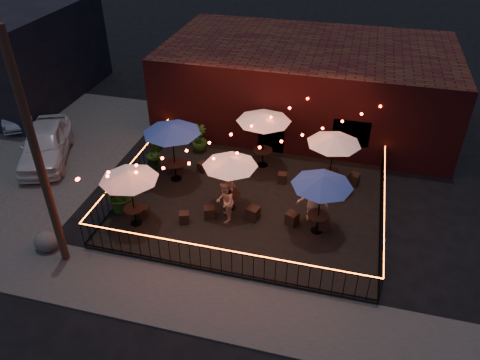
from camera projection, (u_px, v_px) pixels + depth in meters
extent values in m
plane|color=black|center=(237.00, 237.00, 17.04)|extent=(110.00, 110.00, 0.00)
cube|color=black|center=(250.00, 203.00, 18.60)|extent=(10.00, 8.00, 0.15)
cube|color=#3C3A37|center=(210.00, 304.00, 14.43)|extent=(18.00, 2.50, 0.05)
cube|color=#3C3A37|center=(21.00, 142.00, 22.75)|extent=(11.00, 12.00, 0.02)
cube|color=#3E1111|center=(307.00, 84.00, 23.70)|extent=(14.00, 8.00, 4.00)
cube|color=black|center=(272.00, 132.00, 21.31)|extent=(1.20, 0.24, 2.20)
cube|color=black|center=(351.00, 132.00, 20.30)|extent=(1.60, 0.24, 1.20)
cylinder|color=#351F15|center=(38.00, 160.00, 13.84)|extent=(0.26, 0.26, 8.00)
cube|color=black|center=(221.00, 271.00, 15.32)|extent=(10.00, 0.04, 0.04)
cube|color=black|center=(221.00, 250.00, 14.80)|extent=(10.00, 0.04, 0.04)
cube|color=#EC5312|center=(221.00, 249.00, 14.78)|extent=(10.00, 0.03, 0.02)
cube|color=black|center=(134.00, 182.00, 19.56)|extent=(0.04, 8.00, 0.04)
cube|color=black|center=(131.00, 163.00, 19.04)|extent=(0.04, 8.00, 0.04)
cube|color=#EC5312|center=(131.00, 163.00, 19.03)|extent=(0.03, 8.00, 0.02)
cube|color=black|center=(380.00, 220.00, 17.46)|extent=(0.04, 8.00, 0.04)
cube|color=black|center=(384.00, 201.00, 16.94)|extent=(0.04, 8.00, 0.04)
cube|color=#EC5312|center=(384.00, 200.00, 16.93)|extent=(0.03, 8.00, 0.02)
cylinder|color=black|center=(136.00, 223.00, 17.44)|extent=(0.42, 0.42, 0.03)
cylinder|color=black|center=(135.00, 216.00, 17.25)|extent=(0.06, 0.06, 0.69)
cylinder|color=black|center=(134.00, 208.00, 17.05)|extent=(0.76, 0.76, 0.04)
cylinder|color=black|center=(132.00, 199.00, 16.80)|extent=(0.04, 0.04, 2.29)
cone|color=white|center=(129.00, 175.00, 16.24)|extent=(2.48, 2.48, 0.33)
cylinder|color=black|center=(176.00, 179.00, 19.88)|extent=(0.47, 0.47, 0.03)
cylinder|color=black|center=(175.00, 171.00, 19.66)|extent=(0.06, 0.06, 0.77)
cylinder|color=black|center=(175.00, 163.00, 19.44)|extent=(0.86, 0.86, 0.04)
cylinder|color=black|center=(174.00, 153.00, 19.16)|extent=(0.05, 0.05, 2.58)
cone|color=navy|center=(172.00, 128.00, 18.52)|extent=(2.66, 2.66, 0.38)
cylinder|color=black|center=(231.00, 207.00, 18.22)|extent=(0.41, 0.41, 0.03)
cylinder|color=black|center=(231.00, 201.00, 18.04)|extent=(0.06, 0.06, 0.68)
cylinder|color=black|center=(230.00, 193.00, 17.84)|extent=(0.75, 0.75, 0.04)
cylinder|color=black|center=(230.00, 184.00, 17.59)|extent=(0.04, 0.04, 2.26)
cone|color=white|center=(230.00, 162.00, 17.04)|extent=(2.44, 2.44, 0.33)
cylinder|color=black|center=(262.00, 165.00, 20.77)|extent=(0.47, 0.47, 0.03)
cylinder|color=black|center=(263.00, 158.00, 20.56)|extent=(0.06, 0.06, 0.76)
cylinder|color=black|center=(263.00, 150.00, 20.34)|extent=(0.85, 0.85, 0.04)
cylinder|color=black|center=(263.00, 140.00, 20.06)|extent=(0.05, 0.05, 2.54)
cone|color=white|center=(264.00, 117.00, 19.44)|extent=(2.78, 2.78, 0.37)
cylinder|color=black|center=(316.00, 230.00, 17.08)|extent=(0.43, 0.43, 0.03)
cylinder|color=black|center=(317.00, 223.00, 16.89)|extent=(0.06, 0.06, 0.70)
cylinder|color=black|center=(318.00, 215.00, 16.68)|extent=(0.78, 0.78, 0.04)
cylinder|color=black|center=(319.00, 205.00, 16.43)|extent=(0.04, 0.04, 2.35)
cone|color=navy|center=(322.00, 181.00, 15.85)|extent=(2.23, 2.23, 0.34)
cylinder|color=black|center=(328.00, 185.00, 19.45)|extent=(0.43, 0.43, 0.03)
cylinder|color=black|center=(329.00, 179.00, 19.26)|extent=(0.06, 0.06, 0.71)
cylinder|color=black|center=(330.00, 171.00, 19.05)|extent=(0.78, 0.78, 0.04)
cylinder|color=black|center=(331.00, 162.00, 18.80)|extent=(0.04, 0.04, 2.35)
cone|color=white|center=(334.00, 140.00, 18.22)|extent=(2.43, 2.43, 0.34)
cube|color=black|center=(144.00, 212.00, 17.70)|extent=(0.41, 0.41, 0.40)
cube|color=black|center=(184.00, 217.00, 17.40)|extent=(0.46, 0.46, 0.42)
cube|color=black|center=(177.00, 167.00, 20.17)|extent=(0.58, 0.58, 0.52)
cube|color=black|center=(202.00, 167.00, 20.30)|extent=(0.47, 0.47, 0.42)
cube|color=black|center=(209.00, 212.00, 17.63)|extent=(0.50, 0.50, 0.46)
cube|color=black|center=(253.00, 213.00, 17.53)|extent=(0.53, 0.53, 0.51)
cube|color=black|center=(241.00, 170.00, 20.01)|extent=(0.39, 0.39, 0.46)
cube|color=black|center=(282.00, 178.00, 19.57)|extent=(0.39, 0.39, 0.43)
cube|color=black|center=(292.00, 218.00, 17.31)|extent=(0.53, 0.53, 0.48)
cube|color=black|center=(324.00, 224.00, 17.05)|extent=(0.41, 0.41, 0.46)
cube|color=black|center=(324.00, 182.00, 19.33)|extent=(0.39, 0.39, 0.40)
cube|color=black|center=(354.00, 179.00, 19.43)|extent=(0.50, 0.50, 0.49)
imported|color=tan|center=(230.00, 188.00, 17.89)|extent=(0.54, 0.68, 1.63)
imported|color=tan|center=(225.00, 202.00, 17.14)|extent=(0.83, 0.96, 1.71)
imported|color=tan|center=(313.00, 200.00, 17.13)|extent=(1.18, 0.68, 1.83)
imported|color=#13340D|center=(122.00, 194.00, 17.71)|extent=(1.52, 1.38, 1.47)
imported|color=#0D380F|center=(155.00, 154.00, 20.23)|extent=(0.90, 0.79, 1.42)
imported|color=#1B3812|center=(199.00, 139.00, 21.47)|extent=(0.92, 0.92, 1.28)
cube|color=#1128A3|center=(141.00, 182.00, 19.04)|extent=(0.64, 0.55, 0.72)
cube|color=silver|center=(140.00, 175.00, 18.83)|extent=(0.69, 0.60, 0.04)
ellipsoid|color=#42413D|center=(47.00, 242.00, 16.31)|extent=(1.10, 1.01, 0.70)
imported|color=silver|center=(45.00, 144.00, 21.05)|extent=(3.65, 5.09, 1.61)
imported|color=gray|center=(20.00, 108.00, 24.38)|extent=(3.38, 4.17, 1.34)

